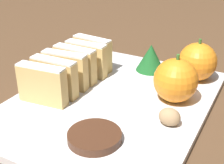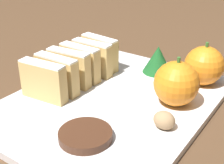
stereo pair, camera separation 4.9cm
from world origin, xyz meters
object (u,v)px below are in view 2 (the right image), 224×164
orange_near (204,66)px  walnut (164,120)px  orange_far (176,83)px  chocolate_cookie (85,135)px

orange_near → walnut: (0.01, -0.16, -0.02)m
walnut → orange_far: bearing=103.0°
chocolate_cookie → orange_far: bearing=69.4°
orange_near → chocolate_cookie: bearing=-105.3°
orange_near → walnut: orange_near is taller
orange_near → chocolate_cookie: (-0.07, -0.24, -0.03)m
walnut → chocolate_cookie: walnut is taller
walnut → orange_near: bearing=92.2°
orange_far → walnut: 0.08m
orange_far → walnut: (0.02, -0.07, -0.02)m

